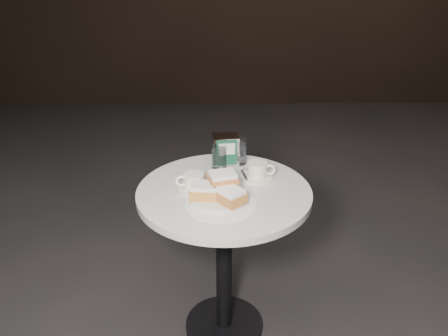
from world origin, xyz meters
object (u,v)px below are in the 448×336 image
beignet_plate (219,192)px  coffee_cup_right (257,171)px  napkin_dispenser (226,150)px  cafe_table (224,231)px  water_glass_right (239,152)px  coffee_cup_left (194,183)px  water_glass_left (219,157)px

beignet_plate → coffee_cup_right: beignet_plate is taller
napkin_dispenser → coffee_cup_right: bearing=-55.4°
beignet_plate → coffee_cup_right: 0.24m
cafe_table → napkin_dispenser: bearing=87.5°
coffee_cup_right → napkin_dispenser: 0.20m
water_glass_right → coffee_cup_right: bearing=-64.8°
beignet_plate → coffee_cup_left: beignet_plate is taller
water_glass_right → napkin_dispenser: (-0.06, -0.00, 0.01)m
coffee_cup_left → napkin_dispenser: size_ratio=1.12×
beignet_plate → water_glass_left: (0.00, 0.29, 0.01)m
beignet_plate → napkin_dispenser: bearing=84.4°
water_glass_right → beignet_plate: bearing=-105.3°
coffee_cup_left → water_glass_left: (0.10, 0.20, 0.02)m
coffee_cup_left → coffee_cup_right: coffee_cup_right is taller
cafe_table → napkin_dispenser: napkin_dispenser is taller
cafe_table → water_glass_right: 0.36m
coffee_cup_left → coffee_cup_right: 0.28m
coffee_cup_right → beignet_plate: bearing=-126.5°
beignet_plate → water_glass_left: 0.29m
coffee_cup_left → coffee_cup_right: (0.26, 0.10, 0.00)m
coffee_cup_left → water_glass_left: water_glass_left is taller
cafe_table → coffee_cup_right: bearing=34.2°
water_glass_left → water_glass_right: water_glass_right is taller
beignet_plate → napkin_dispenser: napkin_dispenser is taller
cafe_table → water_glass_left: water_glass_left is taller
coffee_cup_right → napkin_dispenser: napkin_dispenser is taller
water_glass_left → water_glass_right: bearing=26.7°
cafe_table → napkin_dispenser: 0.36m
water_glass_left → napkin_dispenser: 0.05m
coffee_cup_left → beignet_plate: bearing=-45.4°
beignet_plate → water_glass_right: size_ratio=2.40×
beignet_plate → water_glass_right: water_glass_right is taller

